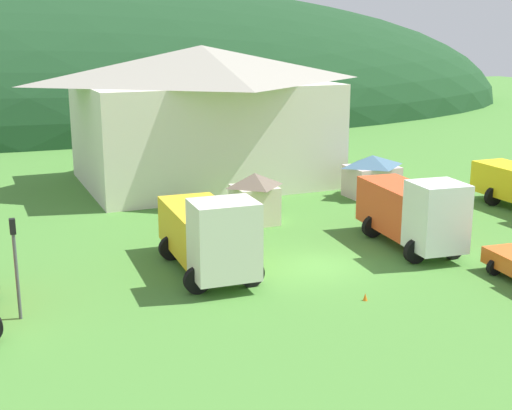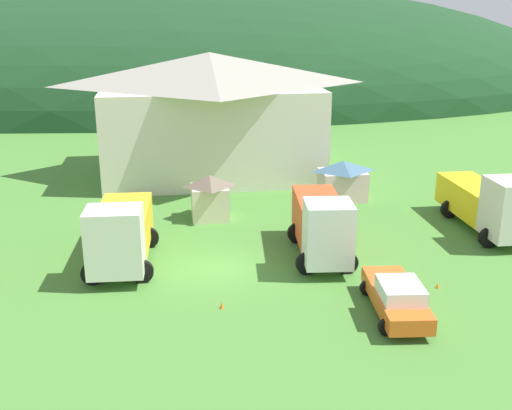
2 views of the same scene
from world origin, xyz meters
name	(u,v)px [view 1 (image 1 of 2)]	position (x,y,z in m)	size (l,w,h in m)	color
ground_plane	(323,266)	(0.00, 0.00, 0.00)	(200.00, 200.00, 0.00)	#477F33
forested_hill_backdrop	(80,111)	(0.00, 65.71, 0.00)	(125.35, 60.00, 32.19)	#193D1E
depot_building	(203,113)	(0.90, 18.78, 4.72)	(17.03, 12.85, 9.16)	silver
play_shed_cream	(255,198)	(-0.04, 7.61, 1.42)	(2.38, 2.27, 2.75)	beige
play_shed_pink	(372,176)	(9.03, 10.33, 1.36)	(3.18, 2.60, 2.63)	beige
heavy_rig_striped	(209,233)	(-4.89, 1.14, 1.77)	(3.56, 7.37, 3.66)	silver
heavy_rig_white	(413,211)	(5.14, 0.66, 1.83)	(3.43, 7.09, 3.60)	white
traffic_light_west	(15,257)	(-12.77, -0.79, 2.32)	(0.20, 0.32, 3.74)	#4C4C51
traffic_cone_near_pickup	(365,300)	(-0.42, -4.19, 0.00)	(0.36, 0.36, 0.60)	orange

